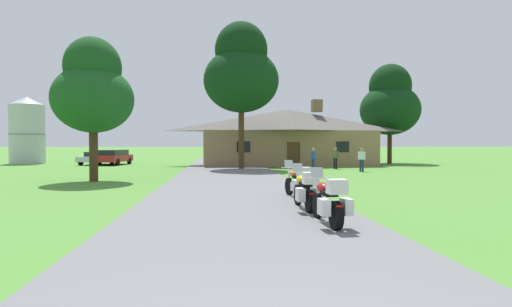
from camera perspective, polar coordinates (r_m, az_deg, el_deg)
The scene contains 15 objects.
ground_plane at distance 22.43m, azimuth -3.67°, elevation -3.65°, with size 500.00×500.00×0.00m, color #4C8433.
asphalt_driveway at distance 20.43m, azimuth -3.52°, elevation -4.06°, with size 6.40×80.00×0.06m, color slate.
motorcycle_red_nearest_to_camera at distance 9.64m, azimuth 10.26°, elevation -6.71°, with size 0.76×2.08×1.30m.
motorcycle_yellow_second_in_row at distance 11.75m, azimuth 6.99°, elevation -5.25°, with size 0.75×2.08×1.30m.
motorcycle_orange_farthest_in_row at distance 14.21m, azimuth 6.04°, elevation -4.10°, with size 0.96×2.07×1.30m.
stone_lodge at distance 37.02m, azimuth 4.46°, elevation 2.38°, with size 15.89×6.38×5.99m.
bystander_olive_shirt_near_lodge at distance 32.29m, azimuth 11.10°, elevation -0.46°, with size 0.43×0.41×1.69m.
bystander_white_shirt_beside_signpost at distance 29.44m, azimuth 14.62°, elevation -0.65°, with size 0.43×0.41×1.69m.
bystander_blue_shirt_by_tree at distance 29.36m, azimuth 8.04°, elevation -0.62°, with size 0.28×0.54×1.69m.
tree_by_lodge_front at distance 31.89m, azimuth -2.09°, elevation 11.40°, with size 5.79×5.79×11.33m.
tree_right_of_lodge at distance 42.91m, azimuth 18.30°, elevation 6.77°, with size 5.88×5.88×9.91m.
tree_left_near at distance 22.91m, azimuth -21.92°, elevation 8.30°, with size 4.13×4.13×7.49m.
metal_silo_distant at distance 46.34m, azimuth -29.46°, elevation 2.87°, with size 3.34×3.34×6.62m.
parked_red_suv_far_left at distance 40.04m, azimuth -19.27°, elevation -0.41°, with size 2.53×4.83×1.40m.
parked_silver_sedan_far_left at distance 41.11m, azimuth -21.46°, elevation -0.57°, with size 2.68×4.49×1.20m.
Camera 1 is at (-0.59, -2.33, 1.96)m, focal length 28.48 mm.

